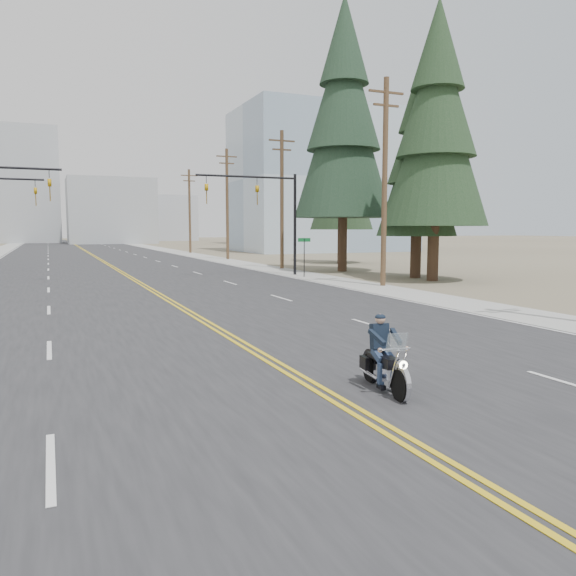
# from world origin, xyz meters

# --- Properties ---
(ground_plane) EXTENTS (400.00, 400.00, 0.00)m
(ground_plane) POSITION_xyz_m (0.00, 0.00, 0.00)
(ground_plane) COLOR #776D56
(ground_plane) RESTS_ON ground
(road) EXTENTS (20.00, 200.00, 0.01)m
(road) POSITION_xyz_m (0.00, 70.00, 0.01)
(road) COLOR #303033
(road) RESTS_ON ground
(sidewalk_right) EXTENTS (3.00, 200.00, 0.01)m
(sidewalk_right) POSITION_xyz_m (11.50, 70.00, 0.01)
(sidewalk_right) COLOR #A5A5A0
(sidewalk_right) RESTS_ON ground
(traffic_mast_right) EXTENTS (7.10, 0.26, 7.00)m
(traffic_mast_right) POSITION_xyz_m (8.98, 32.00, 4.94)
(traffic_mast_right) COLOR black
(traffic_mast_right) RESTS_ON ground
(street_sign) EXTENTS (0.90, 0.06, 2.62)m
(street_sign) POSITION_xyz_m (10.80, 30.00, 1.80)
(street_sign) COLOR black
(street_sign) RESTS_ON ground
(utility_pole_b) EXTENTS (2.20, 0.30, 11.50)m
(utility_pole_b) POSITION_xyz_m (12.50, 23.00, 5.98)
(utility_pole_b) COLOR brown
(utility_pole_b) RESTS_ON ground
(utility_pole_c) EXTENTS (2.20, 0.30, 11.00)m
(utility_pole_c) POSITION_xyz_m (12.50, 38.00, 5.73)
(utility_pole_c) COLOR brown
(utility_pole_c) RESTS_ON ground
(utility_pole_d) EXTENTS (2.20, 0.30, 11.50)m
(utility_pole_d) POSITION_xyz_m (12.50, 53.00, 5.98)
(utility_pole_d) COLOR brown
(utility_pole_d) RESTS_ON ground
(utility_pole_e) EXTENTS (2.20, 0.30, 11.00)m
(utility_pole_e) POSITION_xyz_m (12.50, 70.00, 5.73)
(utility_pole_e) COLOR brown
(utility_pole_e) RESTS_ON ground
(glass_building) EXTENTS (24.00, 16.00, 20.00)m
(glass_building) POSITION_xyz_m (32.00, 70.00, 10.00)
(glass_building) COLOR #9EB5CC
(glass_building) RESTS_ON ground
(haze_bldg_b) EXTENTS (18.00, 14.00, 14.00)m
(haze_bldg_b) POSITION_xyz_m (8.00, 125.00, 7.00)
(haze_bldg_b) COLOR #ADB2B7
(haze_bldg_b) RESTS_ON ground
(haze_bldg_c) EXTENTS (16.00, 12.00, 18.00)m
(haze_bldg_c) POSITION_xyz_m (40.00, 110.00, 9.00)
(haze_bldg_c) COLOR #B7BCC6
(haze_bldg_c) RESTS_ON ground
(haze_bldg_d) EXTENTS (20.00, 15.00, 26.00)m
(haze_bldg_d) POSITION_xyz_m (-12.00, 140.00, 13.00)
(haze_bldg_d) COLOR #ADB2B7
(haze_bldg_d) RESTS_ON ground
(haze_bldg_e) EXTENTS (14.00, 14.00, 12.00)m
(haze_bldg_e) POSITION_xyz_m (25.00, 150.00, 6.00)
(haze_bldg_e) COLOR #B7BCC6
(haze_bldg_e) RESTS_ON ground
(motorcyclist) EXTENTS (1.11, 2.06, 1.53)m
(motorcyclist) POSITION_xyz_m (1.19, 5.29, 0.77)
(motorcyclist) COLOR black
(motorcyclist) RESTS_ON ground
(conifer_near) EXTENTS (6.45, 6.45, 17.06)m
(conifer_near) POSITION_xyz_m (17.13, 24.56, 9.80)
(conifer_near) COLOR #382619
(conifer_near) RESTS_ON ground
(conifer_mid) EXTENTS (5.20, 5.20, 13.87)m
(conifer_mid) POSITION_xyz_m (17.41, 26.74, 7.96)
(conifer_mid) COLOR #382619
(conifer_mid) RESTS_ON ground
(conifer_tall) EXTENTS (7.35, 7.35, 20.40)m
(conifer_tall) POSITION_xyz_m (15.72, 33.72, 11.72)
(conifer_tall) COLOR #382619
(conifer_tall) RESTS_ON ground
(conifer_far) EXTENTS (5.91, 5.91, 15.82)m
(conifer_far) POSITION_xyz_m (20.60, 42.90, 9.08)
(conifer_far) COLOR #382619
(conifer_far) RESTS_ON ground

